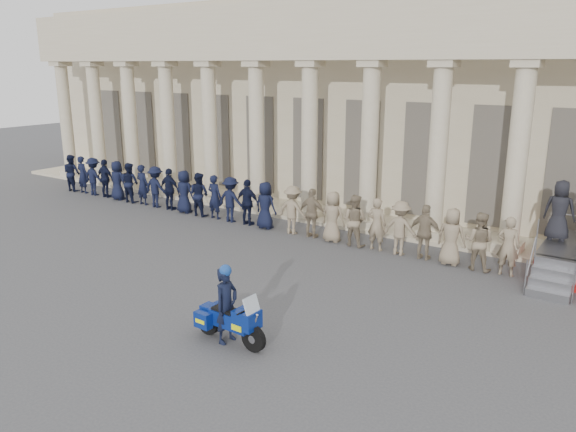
{
  "coord_description": "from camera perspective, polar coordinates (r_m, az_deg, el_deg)",
  "views": [
    {
      "loc": [
        10.35,
        -10.77,
        6.13
      ],
      "look_at": [
        0.97,
        3.13,
        1.6
      ],
      "focal_mm": 35.0,
      "sensor_mm": 36.0,
      "label": 1
    }
  ],
  "objects": [
    {
      "name": "ground",
      "position": [
        16.15,
        -9.18,
        -7.4
      ],
      "size": [
        90.0,
        90.0,
        0.0
      ],
      "primitive_type": "plane",
      "color": "#414144",
      "rests_on": "ground"
    },
    {
      "name": "officer_rank",
      "position": [
        22.53,
        -5.73,
        1.66
      ],
      "size": [
        21.71,
        0.69,
        1.83
      ],
      "color": "black",
      "rests_on": "ground"
    },
    {
      "name": "building",
      "position": [
        27.58,
        12.17,
        11.46
      ],
      "size": [
        40.0,
        12.5,
        9.0
      ],
      "color": "#BBAC8C",
      "rests_on": "ground"
    },
    {
      "name": "rider",
      "position": [
        12.86,
        -6.28,
        -8.87
      ],
      "size": [
        0.45,
        0.67,
        1.86
      ],
      "rotation": [
        0.0,
        0.0,
        1.52
      ],
      "color": "black",
      "rests_on": "ground"
    },
    {
      "name": "motorcycle",
      "position": [
        12.95,
        -5.86,
        -10.47
      ],
      "size": [
        2.0,
        0.83,
        1.28
      ],
      "rotation": [
        0.0,
        0.0,
        -0.05
      ],
      "color": "black",
      "rests_on": "ground"
    }
  ]
}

